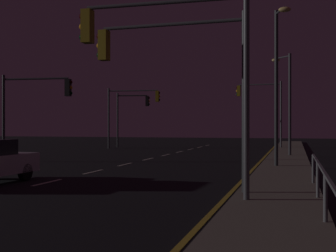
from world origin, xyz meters
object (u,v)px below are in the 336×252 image
Objects in this scene: traffic_light_overhead_east at (175,65)px; traffic_light_mid_left at (132,109)px; traffic_light_far_center at (170,52)px; street_lamp_far_end at (278,73)px; street_lamp_median at (287,94)px; traffic_light_far_left at (131,105)px; traffic_light_mid_right at (262,101)px; traffic_light_far_right at (34,100)px.

traffic_light_mid_left is at bearing 112.30° from traffic_light_overhead_east.
street_lamp_far_end reaches higher than traffic_light_far_center.
street_lamp_median is (3.00, 17.80, 0.24)m from traffic_light_overhead_east.
traffic_light_mid_left is 0.97× the size of traffic_light_overhead_east.
street_lamp_median reaches higher than traffic_light_far_left.
traffic_light_mid_right is at bearing 3.31° from traffic_light_mid_left.
street_lamp_far_end reaches higher than traffic_light_far_right.
traffic_light_mid_left is 0.95× the size of traffic_light_far_left.
traffic_light_overhead_east is at bearing -67.34° from traffic_light_far_left.
traffic_light_mid_right is 1.08× the size of traffic_light_far_left.
traffic_light_far_center is at bearing -68.04° from traffic_light_far_left.
traffic_light_overhead_east reaches higher than traffic_light_far_right.
traffic_light_far_left is 20.66m from street_lamp_far_end.
traffic_light_mid_right is 28.24m from traffic_light_overhead_east.
traffic_light_far_center is at bearing -81.38° from traffic_light_overhead_east.
traffic_light_far_center is at bearing -45.27° from traffic_light_far_right.
traffic_light_mid_right is 12.00m from traffic_light_mid_left.
street_lamp_far_end is (13.32, -0.50, 1.06)m from traffic_light_far_right.
traffic_light_mid_left is at bearing 108.73° from traffic_light_far_left.
traffic_light_mid_right is 1.04× the size of traffic_light_far_center.
traffic_light_mid_right reaches higher than traffic_light_far_left.
street_lamp_median is at bearing 80.42° from traffic_light_overhead_east.
street_lamp_median is 8.81m from street_lamp_far_end.
traffic_light_mid_left is 23.25m from street_lamp_far_end.
traffic_light_far_right is 0.75× the size of street_lamp_median.
traffic_light_far_left is (-11.09, -3.29, -0.39)m from traffic_light_mid_right.
street_lamp_median is (13.60, 8.29, 0.64)m from traffic_light_far_right.
traffic_light_mid_left is 17.30m from street_lamp_median.
traffic_light_far_right is 0.66× the size of street_lamp_far_end.
traffic_light_far_center is 1.06× the size of traffic_light_overhead_east.
traffic_light_mid_right is 1.10× the size of traffic_light_overhead_east.
traffic_light_far_left is at bearing 151.98° from street_lamp_median.
traffic_light_mid_left is 2.75m from traffic_light_far_left.
traffic_light_far_right is at bearing -90.70° from traffic_light_far_left.
traffic_light_mid_right reaches higher than traffic_light_far_right.
traffic_light_overhead_east reaches higher than traffic_light_far_left.
traffic_light_mid_right is 0.88× the size of street_lamp_median.
traffic_light_mid_left is 29.76m from traffic_light_overhead_east.
traffic_light_overhead_east is at bearing -106.78° from street_lamp_far_end.
street_lamp_median is at bearing 88.14° from street_lamp_far_end.
traffic_light_far_center is 1.44m from traffic_light_overhead_east.
traffic_light_far_right is 15.95m from street_lamp_median.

